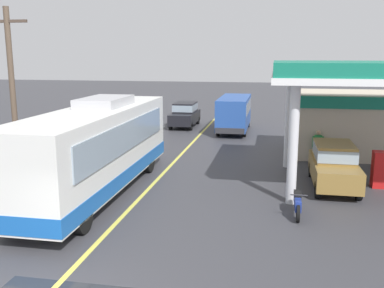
% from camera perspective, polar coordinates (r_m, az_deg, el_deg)
% --- Properties ---
extents(ground, '(120.00, 120.00, 0.00)m').
position_cam_1_polar(ground, '(28.93, 0.75, 0.92)').
color(ground, '#38383D').
extents(lane_divider_stripe, '(0.16, 50.00, 0.01)m').
position_cam_1_polar(lane_divider_stripe, '(24.13, -1.30, -1.24)').
color(lane_divider_stripe, '#D8CC4C').
rests_on(lane_divider_stripe, ground).
extents(coach_bus_main, '(2.60, 11.04, 3.69)m').
position_cam_1_polar(coach_bus_main, '(17.34, -12.36, -0.79)').
color(coach_bus_main, white).
rests_on(coach_bus_main, ground).
extents(gas_station_roadside, '(9.10, 11.95, 5.10)m').
position_cam_1_polar(gas_station_roadside, '(23.18, 21.69, 4.00)').
color(gas_station_roadside, '#147259').
rests_on(gas_station_roadside, ground).
extents(car_at_pump, '(1.70, 4.20, 1.82)m').
position_cam_1_polar(car_at_pump, '(18.78, 18.09, -2.37)').
color(car_at_pump, olive).
rests_on(car_at_pump, ground).
extents(minibus_opposing_lane, '(2.04, 6.13, 2.44)m').
position_cam_1_polar(minibus_opposing_lane, '(31.06, 5.56, 4.35)').
color(minibus_opposing_lane, '#264C9E').
rests_on(minibus_opposing_lane, ground).
extents(motorcycle_parked_forecourt, '(0.55, 1.80, 0.92)m').
position_cam_1_polar(motorcycle_parked_forecourt, '(15.29, 13.64, -7.50)').
color(motorcycle_parked_forecourt, black).
rests_on(motorcycle_parked_forecourt, ground).
extents(pedestrian_near_pump, '(0.55, 0.22, 1.66)m').
position_cam_1_polar(pedestrian_near_pump, '(22.75, 16.15, -0.09)').
color(pedestrian_near_pump, '#33333F').
rests_on(pedestrian_near_pump, ground).
extents(car_trailing_behind_bus, '(1.70, 4.20, 1.82)m').
position_cam_1_polar(car_trailing_behind_bus, '(33.05, -0.93, 4.04)').
color(car_trailing_behind_bus, black).
rests_on(car_trailing_behind_bus, ground).
extents(utility_pole_roadside, '(1.80, 0.24, 7.33)m').
position_cam_1_polar(utility_pole_roadside, '(20.23, -22.45, 6.42)').
color(utility_pole_roadside, brown).
rests_on(utility_pole_roadside, ground).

